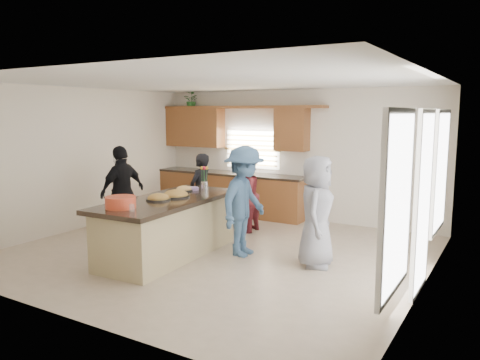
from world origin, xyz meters
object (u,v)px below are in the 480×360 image
Objects in this scene: island at (168,229)px; woman_left_front at (123,191)px; salad_bowl at (121,202)px; woman_right_back at (244,201)px; woman_right_front at (316,212)px; woman_left_back at (201,192)px; woman_left_mid at (245,195)px.

woman_left_front reaches higher than island.
salad_bowl is 1.97m from woman_right_back.
woman_right_front reaches higher than salad_bowl.
woman_left_back is 0.90× the size of woman_left_front.
woman_right_back is 1.21m from woman_right_front.
woman_left_back is 1.48m from woman_left_front.
woman_left_back is (-0.51, 1.61, 0.31)m from island.
woman_left_mid is at bearing 82.87° from salad_bowl.
woman_left_back is 1.80m from woman_right_back.
salad_bowl is 2.88m from woman_right_front.
island is 1.69m from woman_left_front.
woman_right_back is (1.02, 0.68, 0.44)m from island.
woman_left_back is 0.87m from woman_left_mid.
woman_left_back is at bearing 57.01° from woman_right_back.
woman_right_back is 1.06× the size of woman_right_front.
woman_left_back is at bearing -66.59° from woman_left_mid.
woman_right_back is at bearing 31.01° from island.
woman_left_front is at bearing -53.29° from woman_left_mid.
island is 1.54× the size of woman_right_back.
island is 1.31m from woman_right_back.
island is 1.64× the size of woman_right_front.
woman_left_front is (-1.03, -1.06, 0.09)m from woman_left_back.
woman_left_front is at bearing -42.73° from woman_left_back.
woman_left_front is 0.95× the size of woman_right_back.
woman_left_mid is 2.30m from woman_right_front.
woman_right_back is (1.53, -0.93, 0.13)m from woman_left_back.
woman_left_front reaches higher than woman_left_back.
salad_bowl is 0.25× the size of woman_left_front.
woman_left_mid is at bearing 116.20° from woman_left_back.
salad_bowl is at bearing -8.32° from woman_left_mid.
woman_left_mid is (0.37, 2.92, -0.31)m from salad_bowl.
island is 1.80× the size of woman_left_back.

